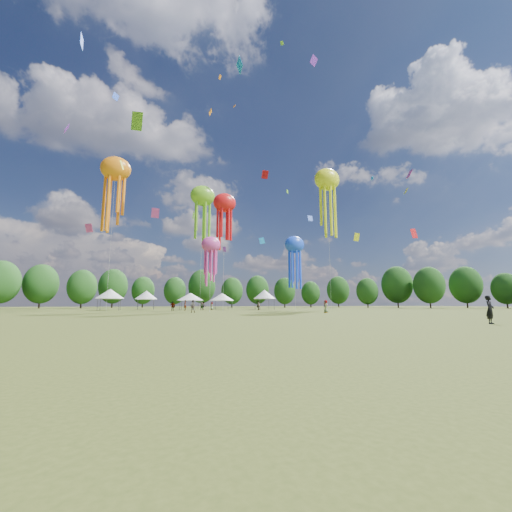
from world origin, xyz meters
name	(u,v)px	position (x,y,z in m)	size (l,w,h in m)	color
ground	(385,325)	(0.00, 0.00, 0.00)	(300.00, 300.00, 0.00)	#384416
observer_main	(490,310)	(6.96, -1.10, 0.86)	(0.63, 0.41, 1.72)	black
spectator_near	(193,306)	(-7.00, 30.63, 0.87)	(0.85, 0.66, 1.75)	gray
spectators_far	(221,306)	(0.30, 45.54, 0.85)	(20.42, 30.20, 1.93)	gray
festival_tents	(187,295)	(-5.24, 54.03, 2.98)	(36.02, 12.69, 4.28)	#47474C
show_kites	(252,203)	(5.98, 43.98, 21.28)	(50.37, 17.83, 32.62)	red
small_kites	(238,156)	(2.08, 40.68, 29.21)	(81.57, 60.45, 46.68)	red
treeline	(189,281)	(-3.87, 62.51, 6.54)	(201.57, 95.24, 13.43)	#38281C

